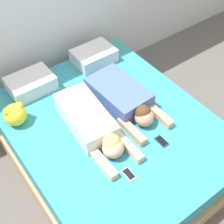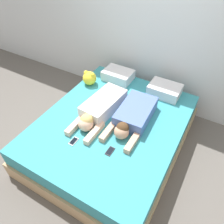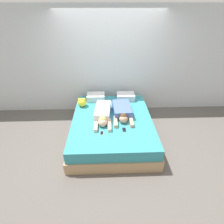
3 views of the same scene
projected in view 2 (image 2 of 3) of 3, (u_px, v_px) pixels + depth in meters
name	position (u px, v px, depth m)	size (l,w,h in m)	color
ground_plane	(112.00, 145.00, 3.11)	(12.00, 12.00, 0.00)	#5B5651
wall_back	(156.00, 24.00, 3.00)	(12.00, 0.06, 2.60)	silver
bed	(112.00, 133.00, 2.94)	(1.76, 2.15, 0.48)	tan
pillow_head_left	(118.00, 75.00, 3.41)	(0.44, 0.33, 0.15)	silver
pillow_head_right	(165.00, 90.00, 3.13)	(0.44, 0.33, 0.15)	silver
person_left	(100.00, 109.00, 2.80)	(0.38, 0.96, 0.21)	silver
person_right	(133.00, 116.00, 2.71)	(0.41, 0.89, 0.20)	#4C66A5
cell_phone_left	(74.00, 141.00, 2.52)	(0.06, 0.12, 0.01)	silver
cell_phone_right	(110.00, 151.00, 2.42)	(0.06, 0.12, 0.01)	#2D2D33
plush_toy	(90.00, 78.00, 3.29)	(0.21, 0.21, 0.22)	yellow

